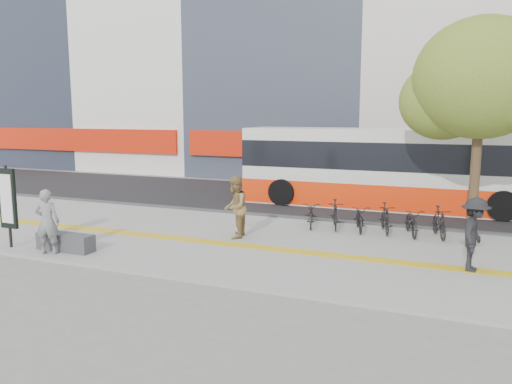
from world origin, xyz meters
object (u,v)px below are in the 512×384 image
at_px(street_tree, 480,82).
at_px(pedestrian_dark, 475,235).
at_px(signboard, 8,200).
at_px(pedestrian_tan, 235,207).
at_px(bench, 66,242).
at_px(bus, 389,171).
at_px(seated_woman, 47,222).

bearing_deg(street_tree, pedestrian_dark, -89.74).
xyz_separation_m(signboard, pedestrian_dark, (11.40, 2.49, -0.44)).
height_order(signboard, pedestrian_tan, signboard).
relative_size(bench, signboard, 0.73).
xyz_separation_m(bench, signboard, (-1.60, -0.31, 1.06)).
height_order(bus, pedestrian_tan, bus).
distance_m(signboard, bus, 13.10).
relative_size(signboard, seated_woman, 1.32).
xyz_separation_m(bus, pedestrian_tan, (-3.36, -6.75, -0.50)).
xyz_separation_m(signboard, seated_woman, (1.42, -0.09, -0.45)).
relative_size(bench, pedestrian_dark, 0.95).
xyz_separation_m(bus, seated_woman, (-7.04, -10.10, -0.55)).
relative_size(bench, street_tree, 0.25).
bearing_deg(pedestrian_dark, signboard, 110.70).
distance_m(signboard, pedestrian_dark, 11.67).
distance_m(bus, pedestrian_dark, 8.09).
bearing_deg(bench, seated_woman, -114.02).
relative_size(bench, seated_woman, 0.96).
bearing_deg(pedestrian_tan, bus, 140.73).
bearing_deg(pedestrian_tan, seated_woman, -60.54).
relative_size(pedestrian_tan, pedestrian_dark, 1.05).
height_order(street_tree, pedestrian_dark, street_tree).
bearing_deg(seated_woman, pedestrian_tan, -158.45).
xyz_separation_m(pedestrian_tan, pedestrian_dark, (6.29, -0.77, -0.05)).
distance_m(street_tree, seated_woman, 12.38).
bearing_deg(pedestrian_dark, seated_woman, 112.90).
bearing_deg(pedestrian_dark, bench, 110.94).
bearing_deg(street_tree, pedestrian_tan, -153.92).
xyz_separation_m(signboard, street_tree, (11.38, 6.33, 3.15)).
bearing_deg(bus, bench, -125.27).
bearing_deg(pedestrian_tan, signboard, -70.30).
xyz_separation_m(bench, street_tree, (9.78, 6.02, 4.21)).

